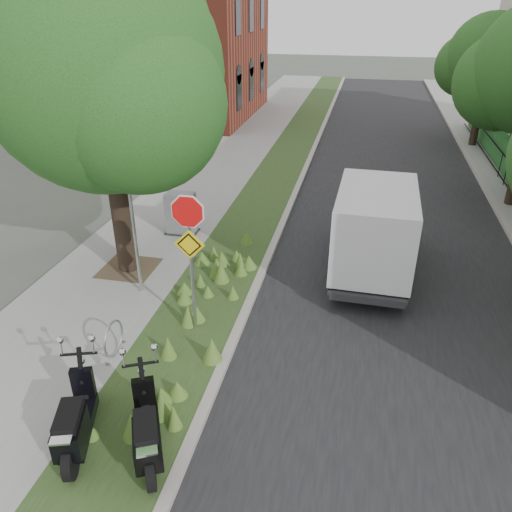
{
  "coord_description": "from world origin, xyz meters",
  "views": [
    {
      "loc": [
        1.79,
        -7.86,
        6.56
      ],
      "look_at": [
        -0.35,
        1.99,
        1.3
      ],
      "focal_mm": 35.0,
      "sensor_mm": 36.0,
      "label": 1
    }
  ],
  "objects_px": {
    "sign_assembly": "(189,237)",
    "scooter_near": "(148,438)",
    "scooter_far": "(75,428)",
    "box_truck": "(374,225)",
    "utility_cabinet": "(181,214)"
  },
  "relations": [
    {
      "from": "sign_assembly",
      "to": "box_truck",
      "type": "height_order",
      "value": "sign_assembly"
    },
    {
      "from": "box_truck",
      "to": "utility_cabinet",
      "type": "relative_size",
      "value": 3.67
    },
    {
      "from": "scooter_far",
      "to": "utility_cabinet",
      "type": "relative_size",
      "value": 1.54
    },
    {
      "from": "sign_assembly",
      "to": "scooter_near",
      "type": "bearing_deg",
      "value": -83.14
    },
    {
      "from": "sign_assembly",
      "to": "scooter_far",
      "type": "xyz_separation_m",
      "value": [
        -0.77,
        -3.52,
        -1.74
      ]
    },
    {
      "from": "scooter_near",
      "to": "box_truck",
      "type": "height_order",
      "value": "box_truck"
    },
    {
      "from": "sign_assembly",
      "to": "scooter_near",
      "type": "height_order",
      "value": "sign_assembly"
    },
    {
      "from": "scooter_near",
      "to": "scooter_far",
      "type": "xyz_separation_m",
      "value": [
        -1.18,
        -0.05,
        0.01
      ]
    },
    {
      "from": "sign_assembly",
      "to": "utility_cabinet",
      "type": "bearing_deg",
      "value": 112.93
    },
    {
      "from": "scooter_far",
      "to": "box_truck",
      "type": "bearing_deg",
      "value": 58.07
    },
    {
      "from": "scooter_near",
      "to": "scooter_far",
      "type": "distance_m",
      "value": 1.19
    },
    {
      "from": "box_truck",
      "to": "scooter_far",
      "type": "bearing_deg",
      "value": -121.93
    },
    {
      "from": "scooter_near",
      "to": "sign_assembly",
      "type": "bearing_deg",
      "value": 96.86
    },
    {
      "from": "sign_assembly",
      "to": "scooter_near",
      "type": "relative_size",
      "value": 1.76
    },
    {
      "from": "box_truck",
      "to": "utility_cabinet",
      "type": "xyz_separation_m",
      "value": [
        -5.66,
        1.07,
        -0.63
      ]
    }
  ]
}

